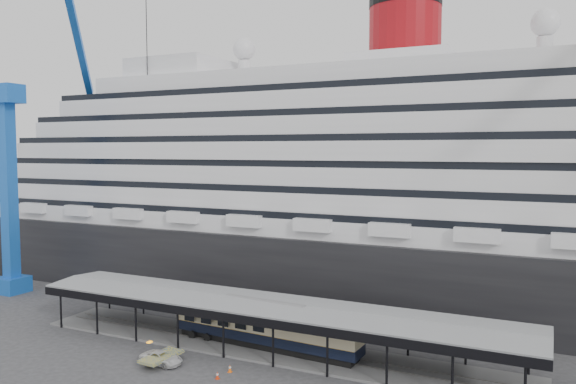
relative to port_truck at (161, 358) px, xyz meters
The scene contains 8 objects.
ground 8.32m from the port_truck, 23.52° to the left, with size 200.00×200.00×0.00m, color #333336.
cruise_ship 40.24m from the port_truck, 77.77° to the left, with size 130.00×30.00×43.90m.
platform_canopy 11.40m from the port_truck, 47.53° to the left, with size 56.00×9.18×5.30m.
crane_blue 44.43m from the port_truck, 159.62° to the left, with size 22.63×19.19×47.60m.
port_truck is the anchor object (origin of this frame).
pullman_carriage 11.32m from the port_truck, 48.25° to the left, with size 22.26×4.24×21.72m.
traffic_cone_left 7.42m from the port_truck, ahead, with size 0.45×0.45×0.77m.
traffic_cone_mid 7.13m from the port_truck, ahead, with size 0.46×0.46×0.71m.
Camera 1 is at (27.53, -47.60, 21.57)m, focal length 35.00 mm.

